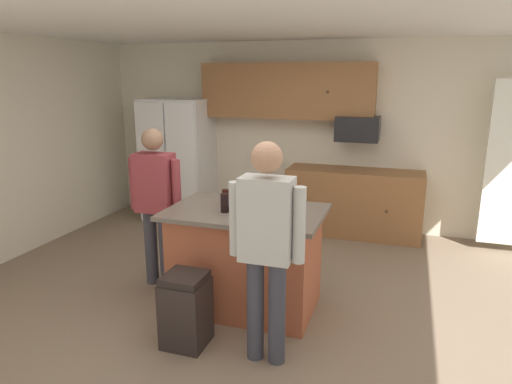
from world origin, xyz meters
TOP-DOWN VIEW (x-y plane):
  - floor at (0.00, 0.00)m, footprint 7.04×7.04m
  - ceiling at (0.00, 0.00)m, footprint 7.04×7.04m
  - back_wall at (0.00, 2.80)m, footprint 6.40×0.10m
  - cabinet_run_upper at (-0.40, 2.60)m, footprint 2.40×0.38m
  - cabinet_run_lower at (0.60, 2.48)m, footprint 1.80×0.63m
  - refrigerator at (-2.00, 2.38)m, footprint 0.95×0.76m
  - microwave_over_range at (0.60, 2.50)m, footprint 0.56×0.40m
  - kitchen_island at (-0.10, 0.06)m, footprint 1.41×0.93m
  - person_guest_left at (0.32, -0.68)m, footprint 0.57×0.22m
  - person_guest_by_door at (-1.13, 0.24)m, footprint 0.57×0.22m
  - mug_blue_stoneware at (0.25, 0.26)m, footprint 0.13×0.09m
  - glass_short_whisky at (-0.33, 0.14)m, footprint 0.07×0.07m
  - glass_dark_ale at (-0.25, -0.06)m, footprint 0.08×0.08m
  - serving_tray at (0.04, 0.04)m, footprint 0.44×0.30m
  - trash_bin at (-0.35, -0.68)m, footprint 0.34×0.34m

SIDE VIEW (x-z plane):
  - floor at x=0.00m, z-range 0.00..0.00m
  - trash_bin at x=-0.35m, z-range 0.00..0.61m
  - cabinet_run_lower at x=0.60m, z-range 0.00..0.90m
  - kitchen_island at x=-0.10m, z-range 0.01..0.96m
  - refrigerator at x=-2.00m, z-range 0.00..1.80m
  - person_guest_by_door at x=-1.13m, z-range 0.12..1.76m
  - serving_tray at x=0.04m, z-range 0.96..1.00m
  - person_guest_left at x=0.32m, z-range 0.13..1.83m
  - mug_blue_stoneware at x=0.25m, z-range 0.96..1.06m
  - glass_short_whisky at x=-0.33m, z-range 0.96..1.11m
  - glass_dark_ale at x=-0.25m, z-range 0.96..1.13m
  - back_wall at x=0.00m, z-range 0.00..2.60m
  - microwave_over_range at x=0.60m, z-range 1.29..1.61m
  - cabinet_run_upper at x=-0.40m, z-range 1.55..2.30m
  - ceiling at x=0.00m, z-range 2.60..2.60m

